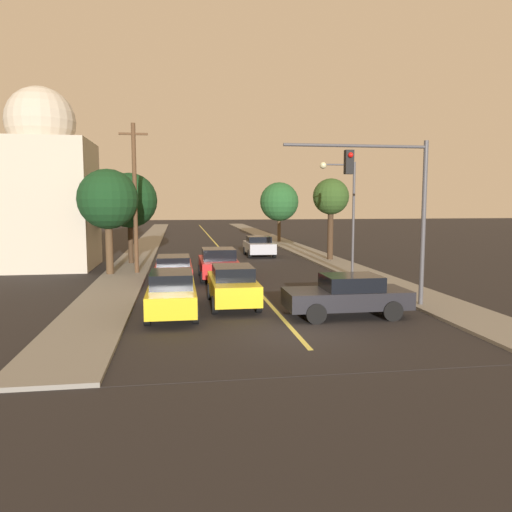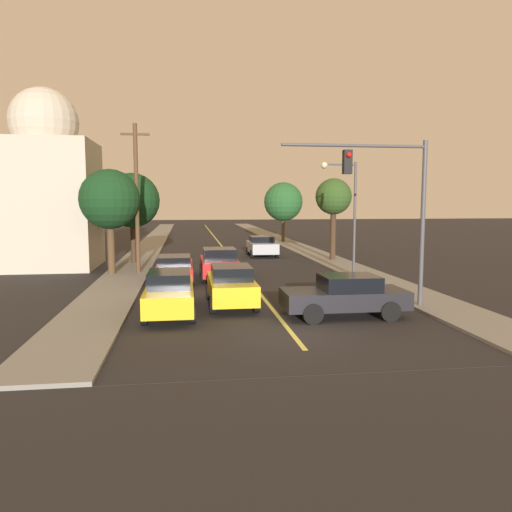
{
  "view_description": "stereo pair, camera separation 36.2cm",
  "coord_description": "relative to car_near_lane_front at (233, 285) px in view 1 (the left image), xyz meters",
  "views": [
    {
      "loc": [
        -3.64,
        -15.31,
        4.2
      ],
      "look_at": [
        0.0,
        8.12,
        1.6
      ],
      "focal_mm": 35.0,
      "sensor_mm": 36.0,
      "label": 1
    },
    {
      "loc": [
        -3.28,
        -15.37,
        4.2
      ],
      "look_at": [
        0.0,
        8.12,
        1.6
      ],
      "focal_mm": 35.0,
      "sensor_mm": 36.0,
      "label": 2
    }
  ],
  "objects": [
    {
      "name": "sidewalk_right",
      "position": [
        8.25,
        31.59,
        -0.79
      ],
      "size": [
        2.5,
        80.0,
        0.12
      ],
      "color": "gray",
      "rests_on": "ground"
    },
    {
      "name": "car_outer_lane_second",
      "position": [
        -2.41,
        6.6,
        -0.12
      ],
      "size": [
        2.01,
        4.98,
        1.37
      ],
      "color": "red",
      "rests_on": "ground"
    },
    {
      "name": "tree_right_far",
      "position": [
        8.47,
        14.18,
        3.61
      ],
      "size": [
        2.53,
        2.53,
        5.69
      ],
      "color": "#3D2B1C",
      "rests_on": "ground"
    },
    {
      "name": "car_far_oncoming",
      "position": [
        3.99,
        18.01,
        -0.06
      ],
      "size": [
        2.1,
        4.05,
        1.53
      ],
      "rotation": [
        0.0,
        0.0,
        3.14
      ],
      "color": "#A5A8B2",
      "rests_on": "ground"
    },
    {
      "name": "car_outer_lane_front",
      "position": [
        -2.41,
        -1.25,
        0.0
      ],
      "size": [
        1.85,
        4.99,
        1.65
      ],
      "color": "gold",
      "rests_on": "ground"
    },
    {
      "name": "traffic_signal_mast",
      "position": [
        6.06,
        -1.38,
        3.68
      ],
      "size": [
        5.72,
        0.42,
        6.42
      ],
      "color": "#47474C",
      "rests_on": "ground"
    },
    {
      "name": "car_near_lane_front",
      "position": [
        0.0,
        0.0,
        0.0
      ],
      "size": [
        1.88,
        4.52,
        1.65
      ],
      "color": "gold",
      "rests_on": "ground"
    },
    {
      "name": "car_crossing_right",
      "position": [
        3.94,
        -2.52,
        -0.04
      ],
      "size": [
        4.49,
        2.06,
        1.53
      ],
      "rotation": [
        0.0,
        0.0,
        1.57
      ],
      "color": "black",
      "rests_on": "ground"
    },
    {
      "name": "domed_building_left",
      "position": [
        -10.4,
        13.27,
        4.18
      ],
      "size": [
        5.93,
        5.93,
        11.18
      ],
      "color": "#BCB29E",
      "rests_on": "ground"
    },
    {
      "name": "ground_plane",
      "position": [
        1.53,
        -4.41,
        -0.85
      ],
      "size": [
        200.0,
        200.0,
        0.0
      ],
      "primitive_type": "plane",
      "color": "black"
    },
    {
      "name": "tree_left_far",
      "position": [
        -6.0,
        9.19,
        3.45
      ],
      "size": [
        3.36,
        3.36,
        5.89
      ],
      "color": "#4C3823",
      "rests_on": "ground"
    },
    {
      "name": "streetlamp_right",
      "position": [
        6.83,
        6.44,
        3.35
      ],
      "size": [
        2.0,
        0.36,
        6.2
      ],
      "color": "#47474C",
      "rests_on": "ground"
    },
    {
      "name": "car_near_lane_second",
      "position": [
        0.0,
        7.2,
        -0.01
      ],
      "size": [
        2.09,
        4.56,
        1.68
      ],
      "color": "red",
      "rests_on": "ground"
    },
    {
      "name": "tree_right_near",
      "position": [
        8.03,
        30.21,
        3.32
      ],
      "size": [
        3.92,
        3.92,
        6.02
      ],
      "color": "#4C3823",
      "rests_on": "ground"
    },
    {
      "name": "sidewalk_left",
      "position": [
        -5.19,
        31.59,
        -0.79
      ],
      "size": [
        2.5,
        80.0,
        0.12
      ],
      "color": "gray",
      "rests_on": "ground"
    },
    {
      "name": "tree_left_near",
      "position": [
        -5.28,
        14.18,
        3.41
      ],
      "size": [
        3.61,
        3.61,
        5.96
      ],
      "color": "#3D2B1C",
      "rests_on": "ground"
    },
    {
      "name": "road_surface",
      "position": [
        1.53,
        31.59,
        -0.84
      ],
      "size": [
        10.93,
        80.0,
        0.01
      ],
      "color": "black",
      "rests_on": "ground"
    },
    {
      "name": "utility_pole_left",
      "position": [
        -4.54,
        9.47,
        3.66
      ],
      "size": [
        1.6,
        0.24,
        8.45
      ],
      "color": "#513823",
      "rests_on": "ground"
    }
  ]
}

